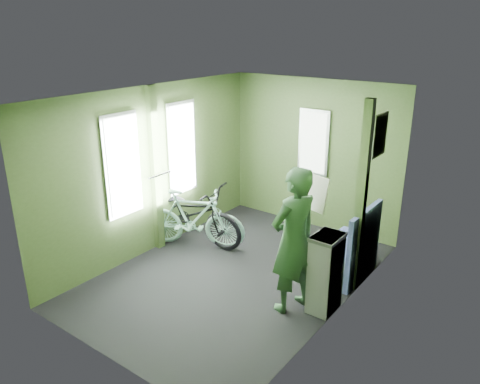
% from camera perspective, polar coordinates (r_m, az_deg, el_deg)
% --- Properties ---
extents(room, '(4.00, 4.02, 2.31)m').
position_cam_1_polar(room, '(5.59, -0.68, 3.15)').
color(room, black).
rests_on(room, ground).
extents(bicycle_black, '(1.79, 0.83, 0.98)m').
position_cam_1_polar(bicycle_black, '(7.02, -5.95, -5.94)').
color(bicycle_black, black).
rests_on(bicycle_black, ground).
extents(bicycle_mint, '(1.59, 1.12, 0.95)m').
position_cam_1_polar(bicycle_mint, '(6.83, -5.61, -6.69)').
color(bicycle_mint, '#9FDFC8').
rests_on(bicycle_mint, ground).
extents(passenger, '(0.57, 0.72, 1.67)m').
position_cam_1_polar(passenger, '(5.11, 6.55, -5.87)').
color(passenger, '#27482A').
rests_on(passenger, ground).
extents(waste_box, '(0.27, 0.38, 0.92)m').
position_cam_1_polar(waste_box, '(5.30, 10.36, -9.70)').
color(waste_box, gray).
rests_on(waste_box, ground).
extents(bench_seat, '(0.50, 0.90, 0.95)m').
position_cam_1_polar(bench_seat, '(6.13, 12.98, -7.48)').
color(bench_seat, navy).
rests_on(bench_seat, ground).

